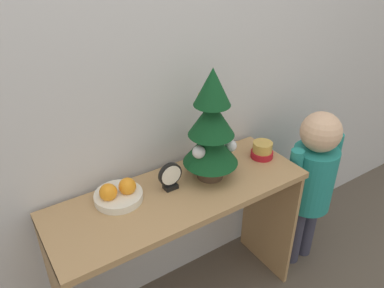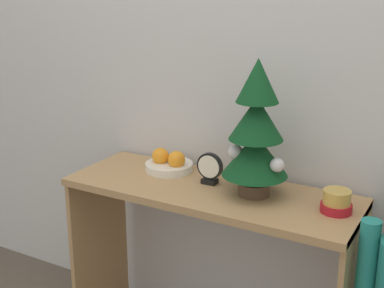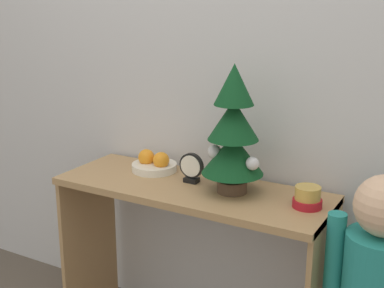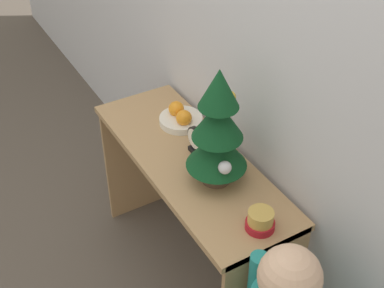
{
  "view_description": "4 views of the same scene",
  "coord_description": "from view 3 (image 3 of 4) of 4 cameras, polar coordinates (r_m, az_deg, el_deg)",
  "views": [
    {
      "loc": [
        -0.67,
        -0.9,
        1.75
      ],
      "look_at": [
        0.07,
        0.23,
        0.96
      ],
      "focal_mm": 35.0,
      "sensor_mm": 36.0,
      "label": 1
    },
    {
      "loc": [
        0.89,
        -1.52,
        1.54
      ],
      "look_at": [
        -0.07,
        0.19,
        0.93
      ],
      "focal_mm": 50.0,
      "sensor_mm": 36.0,
      "label": 2
    },
    {
      "loc": [
        1.03,
        -1.6,
        1.53
      ],
      "look_at": [
        0.01,
        0.2,
        0.94
      ],
      "focal_mm": 50.0,
      "sensor_mm": 36.0,
      "label": 3
    },
    {
      "loc": [
        1.55,
        -0.68,
        2.21
      ],
      "look_at": [
        0.07,
        0.18,
        0.9
      ],
      "focal_mm": 50.0,
      "sensor_mm": 36.0,
      "label": 4
    }
  ],
  "objects": [
    {
      "name": "back_wall",
      "position": [
        2.32,
        3.07,
        8.85
      ],
      "size": [
        7.0,
        0.05,
        2.5
      ],
      "primitive_type": "cube",
      "color": "silver",
      "rests_on": "ground_plane"
    },
    {
      "name": "console_table",
      "position": [
        2.28,
        -0.05,
        -8.71
      ],
      "size": [
        1.16,
        0.42,
        0.76
      ],
      "color": "tan",
      "rests_on": "ground_plane"
    },
    {
      "name": "mini_tree",
      "position": [
        2.09,
        4.42,
        1.29
      ],
      "size": [
        0.25,
        0.25,
        0.52
      ],
      "color": "#4C3828",
      "rests_on": "console_table"
    },
    {
      "name": "fruit_bowl",
      "position": [
        2.4,
        -4.06,
        -2.14
      ],
      "size": [
        0.2,
        0.2,
        0.09
      ],
      "color": "silver",
      "rests_on": "console_table"
    },
    {
      "name": "singing_bowl",
      "position": [
        2.04,
        12.22,
        -5.61
      ],
      "size": [
        0.11,
        0.11,
        0.08
      ],
      "color": "#AD1923",
      "rests_on": "console_table"
    },
    {
      "name": "desk_clock",
      "position": [
        2.24,
        -0.07,
        -2.59
      ],
      "size": [
        0.11,
        0.04,
        0.13
      ],
      "color": "black",
      "rests_on": "console_table"
    },
    {
      "name": "child_figure",
      "position": [
        1.97,
        19.21,
        -13.41
      ],
      "size": [
        0.37,
        0.24,
        0.97
      ],
      "color": "#38384C",
      "rests_on": "ground_plane"
    }
  ]
}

